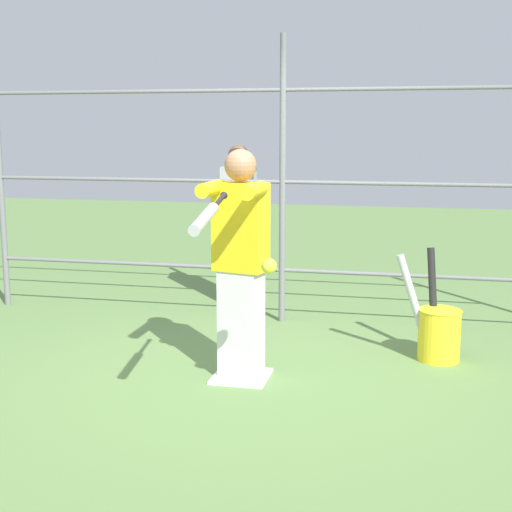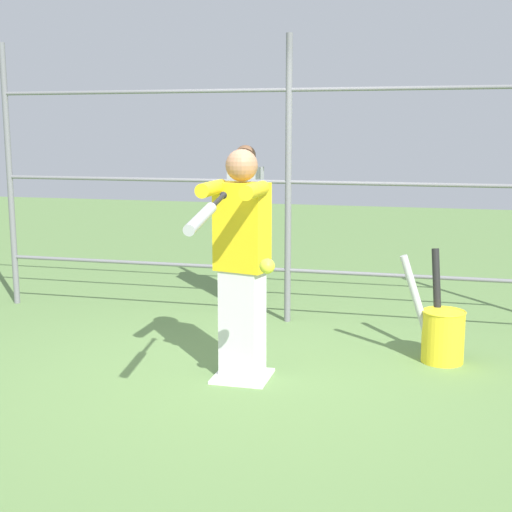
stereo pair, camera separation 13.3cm
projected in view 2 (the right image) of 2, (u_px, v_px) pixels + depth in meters
ground_plane at (242, 377)px, 5.21m from camera, size 24.00×24.00×0.00m
home_plate at (242, 376)px, 5.21m from camera, size 0.40×0.40×0.02m
fence_backstop at (288, 182)px, 6.50m from camera, size 5.82×0.06×2.63m
batter at (241, 258)px, 5.04m from camera, size 0.42×0.63×1.66m
baseball_bat_swinging at (204, 215)px, 4.05m from camera, size 0.12×0.88×0.16m
softball_in_flight at (267, 266)px, 4.35m from camera, size 0.10×0.10×0.10m
bat_bucket at (441, 332)px, 5.53m from camera, size 0.52×0.45×0.86m
bystander_behind_fence at (246, 223)px, 7.25m from camera, size 0.34×0.21×1.63m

